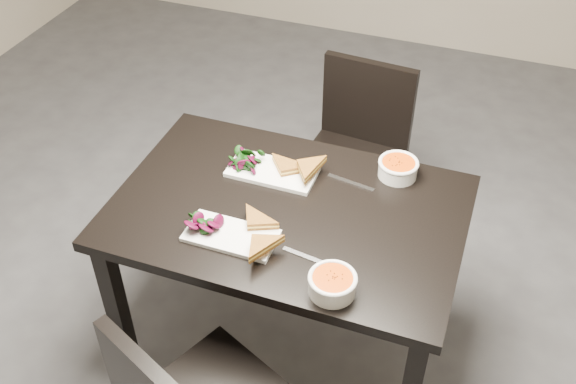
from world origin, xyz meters
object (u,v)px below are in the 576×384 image
Objects in this scene: chair_far at (357,145)px; soup_bowl_near at (332,283)px; plate_near at (231,236)px; table at (288,228)px; plate_far at (272,172)px; soup_bowl_far at (398,167)px.

chair_far is 1.15m from soup_bowl_near.
table is at bearing 58.15° from plate_near.
chair_far is at bearing 75.34° from plate_far.
table is 0.80m from chair_far.
soup_bowl_far is at bearing 48.86° from plate_near.
soup_bowl_near is (0.25, -0.31, 0.14)m from table.
soup_bowl_far is (0.43, 0.14, 0.03)m from plate_far.
plate_near is 0.39m from soup_bowl_near.
soup_bowl_near is at bearing -51.51° from plate_far.
soup_bowl_far reaches higher than plate_far.
soup_bowl_far is (0.06, 0.61, -0.00)m from soup_bowl_near.
plate_near is at bearing -91.07° from plate_far.
table is 0.22m from plate_far.
plate_far reaches higher than plate_near.
soup_bowl_near and soup_bowl_far have the same top height.
table is at bearing -52.99° from plate_far.
soup_bowl_near is at bearing -74.69° from chair_far.
table is at bearing -136.20° from soup_bowl_far.
chair_far is at bearing 86.63° from table.
table is 0.26m from plate_near.
chair_far is at bearing 100.71° from soup_bowl_near.
plate_near is at bearing -95.24° from chair_far.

